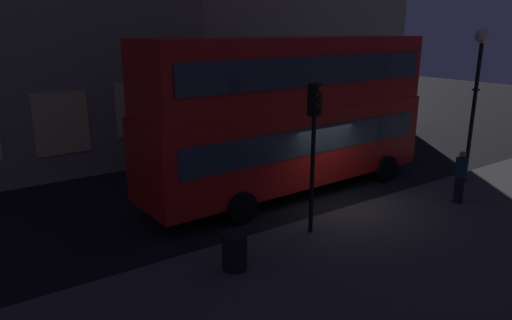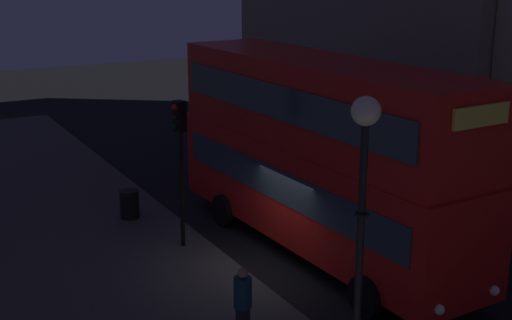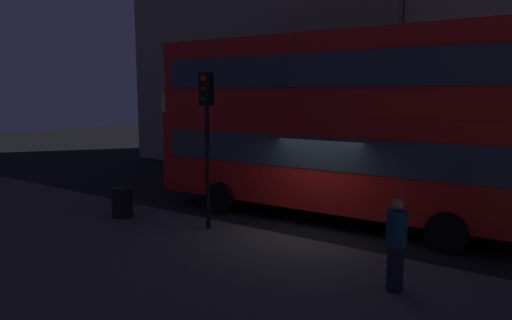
{
  "view_description": "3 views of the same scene",
  "coord_description": "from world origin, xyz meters",
  "views": [
    {
      "loc": [
        -10.49,
        -10.35,
        5.63
      ],
      "look_at": [
        -2.41,
        1.25,
        1.66
      ],
      "focal_mm": 32.67,
      "sensor_mm": 36.0,
      "label": 1
    },
    {
      "loc": [
        14.78,
        -8.47,
        7.87
      ],
      "look_at": [
        -2.28,
        1.08,
        2.31
      ],
      "focal_mm": 49.1,
      "sensor_mm": 36.0,
      "label": 2
    },
    {
      "loc": [
        6.03,
        -10.59,
        3.74
      ],
      "look_at": [
        -2.13,
        0.7,
        1.79
      ],
      "focal_mm": 33.19,
      "sensor_mm": 36.0,
      "label": 3
    }
  ],
  "objects": [
    {
      "name": "litter_bin",
      "position": [
        -5.18,
        -1.84,
        0.56
      ],
      "size": [
        0.6,
        0.6,
        0.89
      ],
      "primitive_type": "cylinder",
      "color": "black",
      "rests_on": "sidewalk_slab"
    },
    {
      "name": "pedestrian",
      "position": [
        3.22,
        -2.31,
        1.01
      ],
      "size": [
        0.38,
        0.38,
        1.74
      ],
      "rotation": [
        0.0,
        0.0,
        3.71
      ],
      "color": "black",
      "rests_on": "sidewalk_slab"
    },
    {
      "name": "double_decker_bus",
      "position": [
        -0.43,
        1.99,
        3.0
      ],
      "size": [
        11.2,
        3.21,
        5.4
      ],
      "rotation": [
        0.0,
        0.0,
        0.04
      ],
      "color": "red",
      "rests_on": "ground"
    },
    {
      "name": "ground_plane",
      "position": [
        0.0,
        0.0,
        0.0
      ],
      "size": [
        80.0,
        80.0,
        0.0
      ],
      "primitive_type": "plane",
      "color": "black"
    },
    {
      "name": "sidewalk_slab",
      "position": [
        0.0,
        -4.08,
        0.06
      ],
      "size": [
        44.0,
        7.15,
        0.12
      ],
      "primitive_type": "cube",
      "color": "#423F3D",
      "rests_on": "ground"
    },
    {
      "name": "traffic_light_near_kerb",
      "position": [
        -2.29,
        -1.29,
        3.11
      ],
      "size": [
        0.38,
        0.39,
        4.17
      ],
      "rotation": [
        0.0,
        0.0,
        0.27
      ],
      "color": "black",
      "rests_on": "sidewalk_slab"
    },
    {
      "name": "street_lamp",
      "position": [
        5.52,
        -1.14,
        4.27
      ],
      "size": [
        0.52,
        0.52,
        5.56
      ],
      "color": "black",
      "rests_on": "sidewalk_slab"
    }
  ]
}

